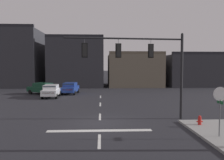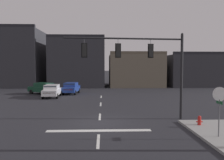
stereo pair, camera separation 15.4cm
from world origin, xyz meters
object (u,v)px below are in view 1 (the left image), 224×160
Objects in this scene: signal_mast_near_side at (144,58)px; car_lot_nearside at (70,88)px; car_lot_middle at (51,91)px; car_lot_farside at (42,88)px; stop_sign at (220,100)px; fire_hydrant at (200,122)px.

signal_mast_near_side is 18.77m from car_lot_nearside.
car_lot_farside is (-1.95, 3.34, 0.00)m from car_lot_middle.
stop_sign is 24.09m from car_lot_nearside.
car_lot_middle is (-12.71, 17.72, -1.29)m from stop_sign.
stop_sign is 0.62× the size of car_lot_nearside.
car_lot_nearside is 6.08× the size of fire_hydrant.
car_lot_nearside is 3.89m from car_lot_farside.
car_lot_middle is (-9.42, 13.03, -3.65)m from signal_mast_near_side.
car_lot_nearside is at bearing 119.65° from fire_hydrant.
fire_hydrant is (0.00, 2.53, -1.82)m from stop_sign.
car_lot_farside is 6.22× the size of fire_hydrant.
stop_sign is at bearing -54.95° from signal_mast_near_side.
stop_sign is at bearing -54.34° from car_lot_middle.
stop_sign is 0.61× the size of car_lot_farside.
car_lot_middle reaches higher than fire_hydrant.
signal_mast_near_side is 1.86× the size of car_lot_farside.
stop_sign is (3.29, -4.69, -2.37)m from signal_mast_near_side.
stop_sign is 3.77× the size of fire_hydrant.
signal_mast_near_side is at bearing 146.67° from fire_hydrant.
car_lot_middle is 0.97× the size of car_lot_farside.
fire_hydrant is (12.71, -15.19, -0.53)m from car_lot_middle.
stop_sign is 21.84m from car_lot_middle.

